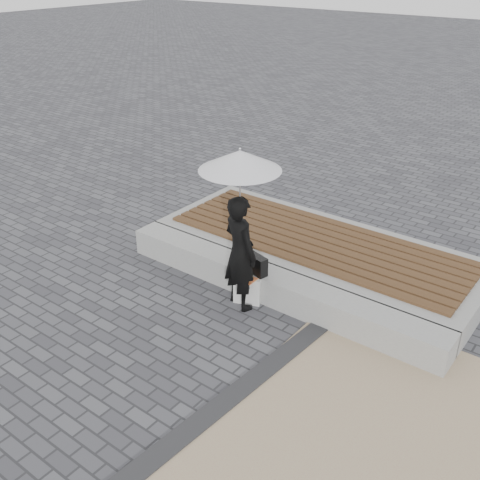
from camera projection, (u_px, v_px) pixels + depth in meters
name	position (u px, v px, depth m)	size (l,w,h in m)	color
ground	(198.00, 356.00, 6.79)	(80.00, 80.00, 0.00)	#4C4C51
edging_band	(221.00, 406.00, 6.02)	(0.25, 5.20, 0.04)	#292A2C
seating_ledge	(273.00, 286.00, 7.83)	(5.00, 0.45, 0.40)	#A3A49F
timber_platform	(317.00, 253.00, 8.67)	(5.00, 2.00, 0.40)	gray
timber_decking	(318.00, 240.00, 8.57)	(4.60, 1.60, 0.04)	brown
woman	(240.00, 253.00, 7.41)	(0.59, 0.39, 1.62)	black
parasol	(240.00, 160.00, 6.82)	(1.03, 1.03, 1.32)	#BCBCC1
handbag	(255.00, 264.00, 7.71)	(0.38, 0.14, 0.27)	black
canvas_tote	(248.00, 290.00, 7.75)	(0.37, 0.16, 0.39)	silver
magazine	(246.00, 279.00, 7.62)	(0.28, 0.21, 0.01)	#F82D46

